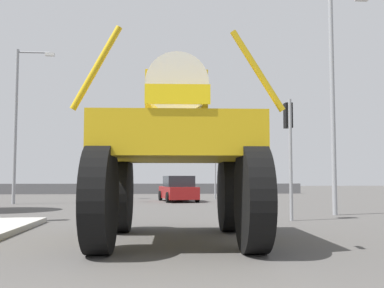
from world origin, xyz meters
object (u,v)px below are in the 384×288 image
(traffic_signal_far_left, at_px, (117,163))
(traffic_signal_far_right, at_px, (215,158))
(traffic_signal_near_right, at_px, (289,132))
(streetlight_near_right, at_px, (335,90))
(streetlight_far_left, at_px, (19,117))
(oversize_sprayer, at_px, (176,150))
(sedan_ahead, at_px, (178,189))

(traffic_signal_far_left, height_order, traffic_signal_far_right, traffic_signal_far_right)
(traffic_signal_near_right, relative_size, traffic_signal_far_left, 1.21)
(traffic_signal_far_right, distance_m, streetlight_near_right, 14.36)
(streetlight_near_right, height_order, streetlight_far_left, streetlight_near_right)
(oversize_sprayer, xyz_separation_m, sedan_ahead, (0.92, 17.26, -1.30))
(traffic_signal_far_left, bearing_deg, sedan_ahead, -40.57)
(oversize_sprayer, xyz_separation_m, streetlight_near_right, (6.39, 6.66, 2.73))
(streetlight_near_right, distance_m, streetlight_far_left, 16.61)
(sedan_ahead, bearing_deg, traffic_signal_far_right, -46.53)
(traffic_signal_far_right, height_order, streetlight_near_right, streetlight_near_right)
(oversize_sprayer, bearing_deg, traffic_signal_far_right, -7.66)
(streetlight_far_left, bearing_deg, traffic_signal_near_right, -41.62)
(traffic_signal_near_right, bearing_deg, traffic_signal_far_left, 113.61)
(traffic_signal_near_right, xyz_separation_m, traffic_signal_far_right, (-0.40, 15.92, -0.17))
(traffic_signal_near_right, bearing_deg, traffic_signal_far_right, 91.44)
(oversize_sprayer, bearing_deg, streetlight_far_left, 29.53)
(oversize_sprayer, relative_size, streetlight_near_right, 0.66)
(traffic_signal_far_right, height_order, streetlight_far_left, streetlight_far_left)
(traffic_signal_far_left, xyz_separation_m, streetlight_far_left, (-4.87, -5.42, 2.28))
(traffic_signal_far_right, relative_size, streetlight_near_right, 0.44)
(traffic_signal_near_right, relative_size, streetlight_far_left, 0.47)
(traffic_signal_far_left, bearing_deg, oversize_sprayer, -81.74)
(sedan_ahead, height_order, traffic_signal_far_right, traffic_signal_far_right)
(sedan_ahead, distance_m, streetlight_far_left, 9.86)
(streetlight_near_right, bearing_deg, traffic_signal_far_left, 123.92)
(sedan_ahead, height_order, streetlight_far_left, streetlight_far_left)
(traffic_signal_far_right, bearing_deg, oversize_sprayer, -99.82)
(sedan_ahead, distance_m, traffic_signal_far_right, 4.72)
(sedan_ahead, distance_m, traffic_signal_near_right, 13.13)
(traffic_signal_far_left, xyz_separation_m, streetlight_near_right, (9.38, -13.95, 2.33))
(traffic_signal_far_left, relative_size, traffic_signal_far_right, 0.88)
(traffic_signal_far_left, distance_m, traffic_signal_far_right, 6.57)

